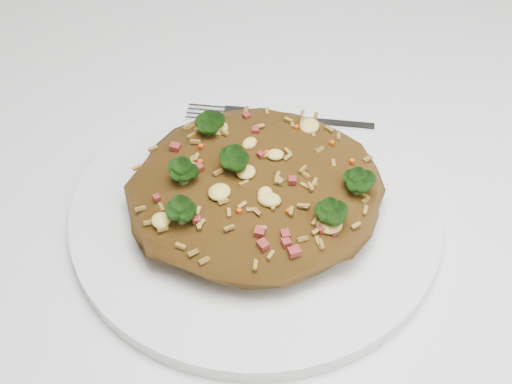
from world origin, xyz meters
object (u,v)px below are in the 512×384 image
plate (256,211)px  fried_rice (256,182)px  dining_table (272,296)px  fork (289,120)px

plate → fried_rice: bearing=-132.5°
dining_table → fork: size_ratio=7.63×
fried_rice → fork: 0.10m
dining_table → plate: (-0.01, 0.02, 0.10)m
dining_table → fried_rice: 0.13m
dining_table → fork: fork is taller
plate → fork: size_ratio=1.81×
dining_table → fork: bearing=69.9°
dining_table → fried_rice: bearing=126.1°
plate → fried_rice: fried_rice is taller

